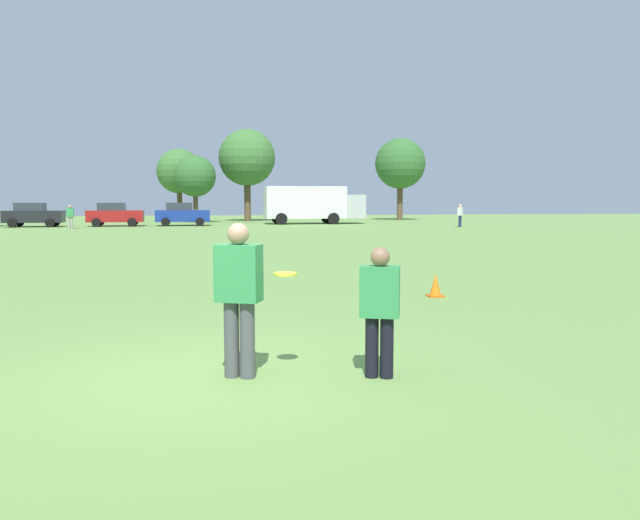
% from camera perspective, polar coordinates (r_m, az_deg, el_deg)
% --- Properties ---
extents(ground_plane, '(157.48, 157.48, 0.00)m').
position_cam_1_polar(ground_plane, '(7.37, -10.22, -10.38)').
color(ground_plane, '#6B9347').
extents(player_thrower, '(0.56, 0.45, 1.75)m').
position_cam_1_polar(player_thrower, '(7.10, -7.36, -2.82)').
color(player_thrower, '#4C4C51').
rests_on(player_thrower, ground).
extents(player_defender, '(0.50, 0.39, 1.48)m').
position_cam_1_polar(player_defender, '(7.09, 5.43, -4.09)').
color(player_defender, black).
rests_on(player_defender, ground).
extents(frisbee, '(0.27, 0.27, 0.03)m').
position_cam_1_polar(frisbee, '(7.16, -3.17, -1.27)').
color(frisbee, yellow).
extents(traffic_cone, '(0.32, 0.32, 0.48)m').
position_cam_1_polar(traffic_cone, '(13.31, 10.41, -2.30)').
color(traffic_cone, '#D8590C').
rests_on(traffic_cone, ground).
extents(parked_car_center, '(4.25, 2.32, 1.82)m').
position_cam_1_polar(parked_car_center, '(52.37, -24.53, 3.75)').
color(parked_car_center, black).
rests_on(parked_car_center, ground).
extents(parked_car_mid_right, '(4.25, 2.32, 1.82)m').
position_cam_1_polar(parked_car_mid_right, '(51.44, -18.10, 3.95)').
color(parked_car_mid_right, maroon).
rests_on(parked_car_mid_right, ground).
extents(parked_car_near_right, '(4.25, 2.32, 1.82)m').
position_cam_1_polar(parked_car_near_right, '(51.12, -12.39, 4.09)').
color(parked_car_near_right, navy).
rests_on(parked_car_near_right, ground).
extents(box_truck, '(8.57, 3.18, 3.18)m').
position_cam_1_polar(box_truck, '(53.90, -0.72, 5.15)').
color(box_truck, white).
rests_on(box_truck, ground).
extents(bystander_sideline_watcher, '(0.47, 0.29, 1.68)m').
position_cam_1_polar(bystander_sideline_watcher, '(47.32, -21.69, 3.76)').
color(bystander_sideline_watcher, gray).
rests_on(bystander_sideline_watcher, ground).
extents(bystander_field_marshal, '(0.51, 0.53, 1.71)m').
position_cam_1_polar(bystander_field_marshal, '(48.51, 12.57, 4.07)').
color(bystander_field_marshal, '#1E234C').
rests_on(bystander_field_marshal, ground).
extents(tree_center_elm, '(4.26, 4.26, 6.93)m').
position_cam_1_polar(tree_center_elm, '(62.17, -12.65, 7.84)').
color(tree_center_elm, brown).
rests_on(tree_center_elm, ground).
extents(tree_east_birch, '(3.72, 3.72, 6.04)m').
position_cam_1_polar(tree_east_birch, '(58.35, -11.24, 7.43)').
color(tree_east_birch, brown).
rests_on(tree_east_birch, ground).
extents(tree_east_oak, '(5.42, 5.42, 8.81)m').
position_cam_1_polar(tree_east_oak, '(61.47, -6.62, 9.17)').
color(tree_east_oak, brown).
rests_on(tree_east_oak, ground).
extents(tree_far_east_pine, '(5.09, 5.09, 8.28)m').
position_cam_1_polar(tree_far_east_pine, '(64.94, 7.28, 8.63)').
color(tree_far_east_pine, brown).
rests_on(tree_far_east_pine, ground).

